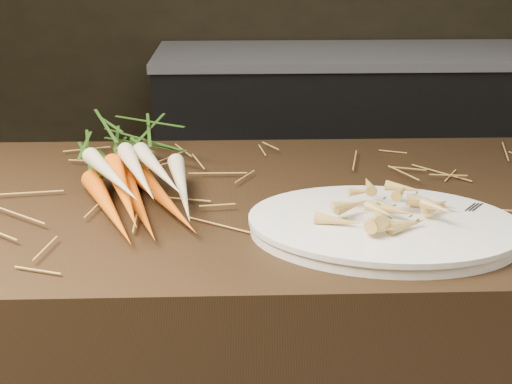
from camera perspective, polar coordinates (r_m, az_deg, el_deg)
back_counter at (r=3.18m, az=8.03°, el=4.88°), size 1.82×0.62×0.84m
straw_bedding at (r=1.23m, az=9.55°, el=0.08°), size 1.40×0.60×0.02m
root_veg_bunch at (r=1.28m, az=-11.93°, el=2.82°), size 0.35×0.57×0.10m
serving_platter at (r=1.07m, az=11.22°, el=-3.22°), size 0.47×0.35×0.02m
roasted_veg_heap at (r=1.06m, az=11.36°, el=-1.47°), size 0.23×0.18×0.05m
serving_fork at (r=1.08m, az=19.63°, el=-3.25°), size 0.12×0.13×0.00m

